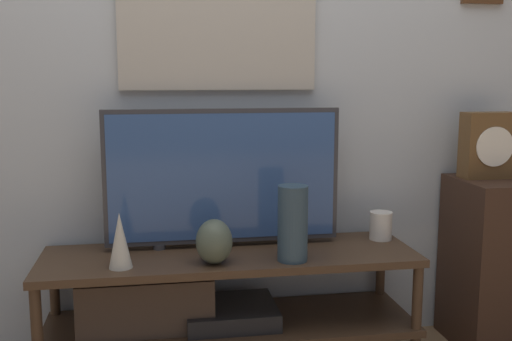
# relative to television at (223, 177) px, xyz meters

# --- Properties ---
(wall_back) EXTENTS (6.40, 0.08, 2.70)m
(wall_back) POSITION_rel_television_xyz_m (0.01, 0.17, 0.58)
(wall_back) COLOR #B2BCC6
(wall_back) RESTS_ON ground_plane
(media_console) EXTENTS (1.47, 0.44, 0.48)m
(media_console) POSITION_rel_television_xyz_m (-0.10, -0.10, -0.47)
(media_console) COLOR #422D1E
(media_console) RESTS_ON ground_plane
(television) EXTENTS (0.95, 0.05, 0.56)m
(television) POSITION_rel_television_xyz_m (0.00, 0.00, 0.00)
(television) COLOR #333338
(television) RESTS_ON media_console
(vase_urn_stoneware) EXTENTS (0.14, 0.15, 0.17)m
(vase_urn_stoneware) POSITION_rel_television_xyz_m (-0.06, -0.22, -0.21)
(vase_urn_stoneware) COLOR #4C5647
(vase_urn_stoneware) RESTS_ON media_console
(vase_tall_ceramic) EXTENTS (0.11, 0.11, 0.29)m
(vase_tall_ceramic) POSITION_rel_television_xyz_m (0.23, -0.23, -0.15)
(vase_tall_ceramic) COLOR #2D4251
(vase_tall_ceramic) RESTS_ON media_console
(vase_slim_bronze) EXTENTS (0.09, 0.09, 0.21)m
(vase_slim_bronze) POSITION_rel_television_xyz_m (-0.40, -0.21, -0.19)
(vase_slim_bronze) COLOR beige
(vase_slim_bronze) RESTS_ON media_console
(candle_jar) EXTENTS (0.09, 0.09, 0.12)m
(candle_jar) POSITION_rel_television_xyz_m (0.67, -0.01, -0.23)
(candle_jar) COLOR silver
(candle_jar) RESTS_ON media_console
(side_table) EXTENTS (0.37, 0.37, 0.74)m
(side_table) POSITION_rel_television_xyz_m (1.19, -0.06, -0.40)
(side_table) COLOR #382319
(side_table) RESTS_ON ground_plane
(mantel_clock) EXTENTS (0.22, 0.11, 0.28)m
(mantel_clock) POSITION_rel_television_xyz_m (1.14, -0.02, 0.11)
(mantel_clock) COLOR brown
(mantel_clock) RESTS_ON side_table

